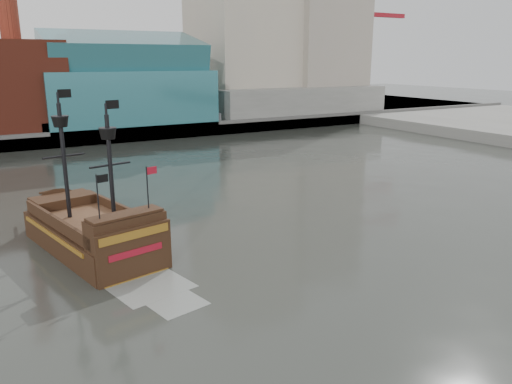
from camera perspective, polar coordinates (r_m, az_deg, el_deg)
ground at (r=31.76m, az=3.95°, el=-11.32°), size 400.00×400.00×0.00m
promenade_far at (r=117.39m, az=-22.04°, el=7.51°), size 220.00×60.00×2.00m
seawall at (r=88.46m, az=-19.23°, el=5.85°), size 220.00×1.00×2.60m
skyline at (r=110.69m, az=-19.87°, el=19.58°), size 149.00×45.00×62.00m
crane_a at (r=141.86m, az=12.54°, el=16.67°), size 22.50×4.00×32.25m
crane_b at (r=155.63m, az=12.63°, el=15.18°), size 19.10×4.00×26.25m
pirate_ship at (r=39.48m, az=-18.09°, el=-4.85°), size 8.53×17.81×12.82m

